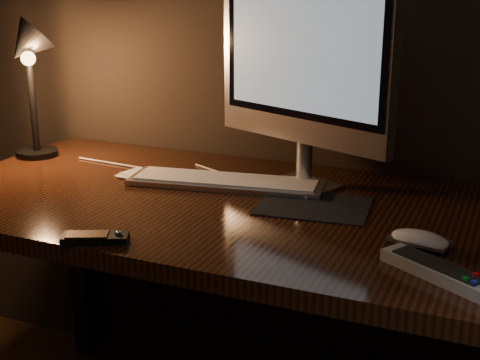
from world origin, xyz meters
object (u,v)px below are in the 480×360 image
at_px(desk, 263,245).
at_px(keyboard, 226,181).
at_px(monitor, 303,60).
at_px(media_remote, 95,238).
at_px(tv_remote, 438,271).
at_px(desk_lamp, 28,65).
at_px(mouse, 420,241).

distance_m(desk, keyboard, 0.18).
bearing_deg(monitor, desk, -100.62).
relative_size(monitor, media_remote, 3.86).
relative_size(tv_remote, desk_lamp, 0.54).
bearing_deg(media_remote, keyboard, 54.60).
distance_m(keyboard, media_remote, 0.45).
bearing_deg(media_remote, monitor, 37.72).
bearing_deg(tv_remote, mouse, 142.87).
bearing_deg(desk_lamp, monitor, 15.55).
bearing_deg(mouse, tv_remote, -57.29).
bearing_deg(media_remote, desk_lamp, 114.20).
height_order(desk, mouse, mouse).
xyz_separation_m(monitor, mouse, (0.34, -0.27, -0.31)).
distance_m(mouse, desk_lamp, 1.16).
bearing_deg(keyboard, monitor, 8.04).
bearing_deg(desk_lamp, tv_remote, -4.80).
xyz_separation_m(media_remote, tv_remote, (0.65, 0.10, 0.00)).
height_order(desk, keyboard, keyboard).
xyz_separation_m(media_remote, desk_lamp, (-0.51, 0.45, 0.26)).
distance_m(desk, media_remote, 0.47).
height_order(tv_remote, desk_lamp, desk_lamp).
height_order(mouse, tv_remote, tv_remote).
relative_size(monitor, tv_remote, 2.47).
distance_m(monitor, tv_remote, 0.63).
bearing_deg(keyboard, desk_lamp, 170.49).
height_order(monitor, desk_lamp, monitor).
height_order(desk, monitor, monitor).
relative_size(monitor, keyboard, 1.09).
xyz_separation_m(mouse, desk_lamp, (-1.11, 0.22, 0.26)).
bearing_deg(tv_remote, desk_lamp, -165.33).
xyz_separation_m(keyboard, tv_remote, (0.56, -0.34, 0.00)).
xyz_separation_m(monitor, desk_lamp, (-0.77, -0.05, -0.05)).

